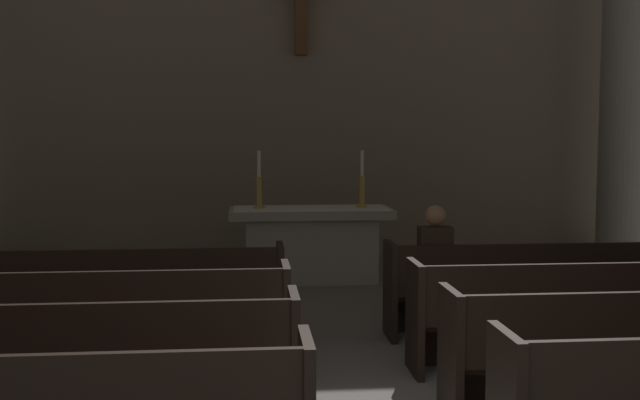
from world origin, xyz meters
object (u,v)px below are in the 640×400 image
altar (311,242)px  lone_worshipper (433,267)px  pew_left_row_4 (102,296)px  pew_right_row_3 (610,314)px  pew_right_row_4 (557,287)px  candlestick_right (362,189)px  pew_left_row_2 (36,369)px  pew_left_row_3 (75,326)px  column_right_third (626,54)px  candlestick_left (259,189)px

altar → lone_worshipper: lone_worshipper is taller
altar → lone_worshipper: bearing=-71.8°
pew_left_row_4 → lone_worshipper: 3.21m
pew_right_row_3 → pew_left_row_4: bearing=165.9°
pew_right_row_4 → candlestick_right: bearing=117.2°
pew_left_row_2 → pew_left_row_3: bearing=90.0°
lone_worshipper → pew_left_row_2: bearing=-144.6°
lone_worshipper → candlestick_right: bearing=95.2°
pew_left_row_3 → pew_left_row_4: same height
column_right_third → candlestick_right: (-4.04, -0.67, -1.93)m
pew_left_row_3 → column_right_third: column_right_third is taller
altar → pew_left_row_2: bearing=-113.2°
altar → candlestick_left: (-0.70, 0.00, 0.73)m
candlestick_left → pew_left_row_4: bearing=-117.2°
pew_left_row_2 → pew_right_row_4: size_ratio=1.00×
column_right_third → altar: bearing=-172.0°
pew_left_row_3 → candlestick_left: candlestick_left is taller
pew_left_row_3 → pew_right_row_3: size_ratio=1.00×
altar → pew_right_row_3: bearing=-61.4°
pew_left_row_3 → altar: size_ratio=1.57×
column_right_third → pew_right_row_4: bearing=-124.4°
altar → lone_worshipper: (0.97, -2.95, 0.16)m
candlestick_right → altar: bearing=180.0°
pew_right_row_4 → candlestick_left: candlestick_left is taller
pew_left_row_2 → pew_right_row_4: same height
pew_left_row_4 → lone_worshipper: bearing=0.7°
column_right_third → candlestick_right: 4.53m
pew_right_row_3 → candlestick_right: candlestick_right is taller
pew_left_row_3 → pew_left_row_2: bearing=-90.0°
pew_right_row_4 → lone_worshipper: size_ratio=2.61×
pew_left_row_2 → pew_right_row_3: 4.61m
pew_right_row_3 → pew_right_row_4: (0.00, 1.12, 0.00)m
candlestick_right → pew_right_row_3: bearing=-69.5°
altar → candlestick_right: 1.01m
column_right_third → candlestick_right: bearing=-170.6°
pew_left_row_4 → candlestick_left: (1.54, 2.98, 0.79)m
candlestick_left → pew_right_row_4: bearing=-45.5°
pew_right_row_3 → candlestick_left: candlestick_left is taller
pew_left_row_4 → column_right_third: bearing=27.6°
pew_left_row_4 → pew_right_row_4: bearing=0.0°
pew_right_row_3 → candlestick_right: (-1.54, 4.11, 0.79)m
pew_left_row_2 → candlestick_right: 6.05m
altar → candlestick_right: bearing=0.0°
pew_left_row_4 → pew_right_row_4: same height
column_right_third → pew_left_row_3: bearing=-145.6°
pew_right_row_3 → column_right_third: column_right_third is taller
pew_left_row_2 → lone_worshipper: bearing=35.4°
altar → candlestick_right: (0.70, 0.00, 0.73)m
pew_right_row_3 → candlestick_right: size_ratio=4.43×
pew_right_row_4 → candlestick_right: size_ratio=4.43×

